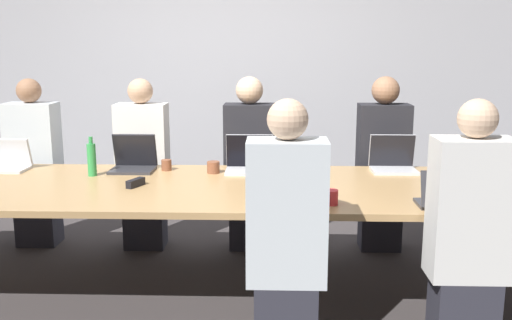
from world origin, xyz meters
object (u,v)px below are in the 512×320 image
object	(u,v)px
laptop_far_left	(5,161)
cup_far_center	(214,167)
laptop_far_right	(393,160)
bottle_far_midleft	(92,159)
person_far_left	(35,166)
person_far_midleft	(143,168)
person_far_right	(382,167)
laptop_near_midright	(289,194)
person_far_center	(250,166)
person_near_midright	(286,240)
person_near_right	(469,237)
stapler	(136,183)
cup_near_midright	(331,197)
laptop_near_right	(446,197)
laptop_far_midleft	(134,160)
cup_far_midleft	(166,165)
laptop_far_center	(249,161)

from	to	relation	value
laptop_far_left	cup_far_center	xyz separation A→B (m)	(1.55, -0.06, -0.03)
laptop_far_right	bottle_far_midleft	bearing A→B (deg)	-173.56
person_far_left	person_far_midleft	size ratio (longest dim) A/B	1.00
person_far_right	laptop_near_midright	bearing A→B (deg)	-120.68
person_far_center	person_near_midright	xyz separation A→B (m)	(0.26, -1.72, -0.01)
person_far_center	person_near_right	bearing A→B (deg)	-53.89
bottle_far_midleft	person_near_right	distance (m)	2.52
person_near_midright	stapler	xyz separation A→B (m)	(-0.96, 0.83, 0.09)
laptop_far_left	laptop_far_right	distance (m)	2.85
cup_near_midright	bottle_far_midleft	size ratio (longest dim) A/B	0.31
person_far_left	person_far_center	size ratio (longest dim) A/B	0.99
person_far_center	laptop_near_right	xyz separation A→B (m)	(1.17, -1.32, 0.12)
laptop_far_left	cup_far_center	bearing A→B (deg)	-2.26
cup_far_center	bottle_far_midleft	xyz separation A→B (m)	(-0.85, -0.11, 0.08)
cup_far_center	stapler	bearing A→B (deg)	-138.36
laptop_far_left	person_far_midleft	bearing A→B (deg)	23.47
laptop_near_right	bottle_far_midleft	bearing A→B (deg)	-18.01
person_far_midleft	laptop_far_midleft	bearing A→B (deg)	-86.71
person_far_center	person_near_right	world-z (taller)	person_far_center
person_near_midright	laptop_far_midleft	distance (m)	1.73
person_far_center	person_near_midright	world-z (taller)	person_far_center
laptop_far_right	person_far_right	size ratio (longest dim) A/B	0.24
person_far_left	person_far_midleft	world-z (taller)	person_far_midleft
person_far_center	bottle_far_midleft	bearing A→B (deg)	-151.46
laptop_far_left	laptop_near_right	bearing A→B (deg)	-17.08
person_far_left	cup_far_center	world-z (taller)	person_far_left
person_far_right	cup_far_midleft	xyz separation A→B (m)	(-1.65, -0.41, 0.09)
laptop_far_center	person_far_right	size ratio (longest dim) A/B	0.25
person_far_center	person_near_right	size ratio (longest dim) A/B	1.01
person_far_center	laptop_far_left	bearing A→B (deg)	-166.96
person_near_midright	cup_near_midright	distance (m)	0.53
laptop_far_center	person_far_midleft	world-z (taller)	person_far_midleft
laptop_far_left	laptop_near_midright	size ratio (longest dim) A/B	1.06
laptop_near_midright	bottle_far_midleft	distance (m)	1.54
bottle_far_midleft	cup_far_center	bearing A→B (deg)	7.70
laptop_far_right	bottle_far_midleft	xyz separation A→B (m)	(-2.15, -0.24, 0.05)
person_far_left	person_near_right	distance (m)	3.40
laptop_far_center	laptop_near_midright	world-z (taller)	laptop_far_center
laptop_far_left	bottle_far_midleft	world-z (taller)	bottle_far_midleft
laptop_far_left	laptop_far_midleft	distance (m)	0.95
laptop_far_right	laptop_near_midright	xyz separation A→B (m)	(-0.78, -0.95, -0.01)
laptop_far_right	person_near_right	bearing A→B (deg)	-84.22
laptop_near_right	laptop_far_left	bearing A→B (deg)	-17.08
cup_far_midleft	stapler	distance (m)	0.51
person_far_left	person_near_midright	world-z (taller)	person_near_midright
cup_near_midright	person_far_center	bearing A→B (deg)	112.26
laptop_near_right	laptop_far_right	bearing A→B (deg)	-84.00
laptop_far_center	bottle_far_midleft	bearing A→B (deg)	-170.25
bottle_far_midleft	stapler	world-z (taller)	bottle_far_midleft
bottle_far_midleft	stapler	distance (m)	0.49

